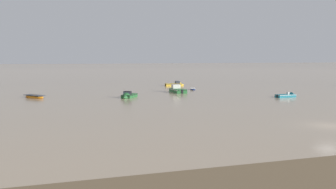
# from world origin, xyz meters

# --- Properties ---
(ground_plane) EXTENTS (800.00, 800.00, 0.00)m
(ground_plane) POSITION_xyz_m (0.00, 0.00, 0.00)
(ground_plane) COLOR tan
(motorboat_moored_0) EXTENTS (4.92, 2.08, 1.82)m
(motorboat_moored_0) POSITION_xyz_m (3.14, 56.28, 0.27)
(motorboat_moored_0) COLOR gold
(motorboat_moored_0) RESTS_ON ground
(motorboat_moored_1) EXTENTS (3.87, 4.73, 1.76)m
(motorboat_moored_1) POSITION_xyz_m (-14.01, 33.00, 0.27)
(motorboat_moored_1) COLOR #23602D
(motorboat_moored_1) RESTS_ON ground
(motorboat_moored_2) EXTENTS (4.23, 1.64, 1.42)m
(motorboat_moored_2) POSITION_xyz_m (13.22, 25.26, 0.19)
(motorboat_moored_2) COLOR #197084
(motorboat_moored_2) RESTS_ON ground
(rowboat_moored_1) EXTENTS (4.00, 4.55, 0.72)m
(rowboat_moored_1) POSITION_xyz_m (-29.49, 37.91, 0.19)
(rowboat_moored_1) COLOR orange
(rowboat_moored_1) RESTS_ON ground
(motorboat_moored_4) EXTENTS (2.17, 6.08, 2.27)m
(motorboat_moored_4) POSITION_xyz_m (-2.40, 40.58, 0.34)
(motorboat_moored_4) COLOR #23602D
(motorboat_moored_4) RESTS_ON ground
(rowboat_moored_2) EXTENTS (2.03, 3.33, 0.50)m
(rowboat_moored_2) POSITION_xyz_m (2.90, 44.90, 0.14)
(rowboat_moored_2) COLOR navy
(rowboat_moored_2) RESTS_ON ground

